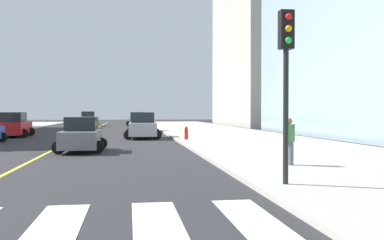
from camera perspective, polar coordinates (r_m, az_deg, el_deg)
name	(u,v)px	position (r m, az deg, el deg)	size (l,w,h in m)	color
sidewalk_kerb_east	(274,146)	(25.06, 10.82, -3.41)	(10.00, 120.00, 0.15)	#B2ADA3
lane_divider_paint	(88,132)	(43.83, -13.57, -1.60)	(0.16, 80.00, 0.01)	yellow
parking_garage_concrete	(286,42)	(67.87, 12.33, 10.08)	(18.00, 24.00, 25.35)	#B2ADA3
car_gray_nearest	(81,135)	(22.75, -14.41, -1.98)	(2.50, 3.98, 1.77)	slate
car_yellow_second	(143,124)	(43.37, -6.46, -0.47)	(2.69, 4.20, 1.84)	gold
car_silver_third	(143,126)	(33.11, -6.52, -0.82)	(2.88, 4.52, 1.99)	#B7B7BC
car_green_fifth	(136,120)	(61.02, -7.36, 0.04)	(2.91, 4.54, 1.99)	#236B42
car_white_sixth	(88,119)	(63.66, -13.54, 0.11)	(3.06, 4.77, 2.09)	silver
car_red_seventh	(13,125)	(37.65, -22.51, -0.67)	(2.85, 4.51, 2.00)	red
traffic_light_near_corner	(286,62)	(11.54, 12.34, 7.52)	(0.36, 0.41, 4.51)	black
pedestrian_waiting_east	(289,139)	(15.68, 12.68, -2.46)	(0.41, 0.41, 1.67)	slate
fire_hydrant	(186,133)	(29.37, -0.76, -1.75)	(0.26, 0.26, 0.89)	red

